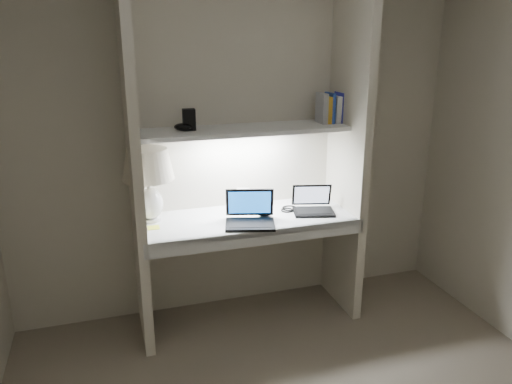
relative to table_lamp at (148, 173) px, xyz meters
name	(u,v)px	position (x,y,z in m)	size (l,w,h in m)	color
back_wall	(237,140)	(0.64, 0.16, 0.15)	(3.20, 0.01, 2.50)	beige
alcove_panel_left	(134,156)	(-0.09, -0.11, 0.15)	(0.06, 0.55, 2.50)	beige
alcove_panel_right	(349,141)	(1.37, -0.11, 0.15)	(0.06, 0.55, 2.50)	beige
desk	(248,219)	(0.64, -0.11, -0.35)	(1.40, 0.55, 0.04)	white
desk_apron	(260,238)	(0.64, -0.37, -0.38)	(1.46, 0.03, 0.10)	silver
shelf	(244,130)	(0.64, -0.02, 0.25)	(1.40, 0.36, 0.03)	silver
strip_light	(244,133)	(0.64, -0.02, 0.23)	(0.60, 0.04, 0.01)	white
table_lamp	(148,173)	(0.00, 0.00, 0.00)	(0.34, 0.34, 0.49)	white
laptop_main	(250,216)	(0.62, -0.23, -0.28)	(0.38, 0.35, 0.22)	black
laptop_netbook	(313,206)	(1.10, -0.14, -0.29)	(0.33, 0.30, 0.18)	black
speaker	(243,197)	(0.67, 0.11, -0.27)	(0.09, 0.06, 0.13)	silver
mouse	(265,214)	(0.75, -0.14, -0.32)	(0.09, 0.06, 0.03)	black
cable_coil	(290,208)	(0.97, -0.05, -0.33)	(0.11, 0.11, 0.01)	black
sticky_note	(154,228)	(0.00, -0.13, -0.33)	(0.08, 0.08, 0.00)	#EEF934
book_row	(332,108)	(1.29, 0.00, 0.36)	(0.20, 0.14, 0.21)	silver
shelf_box	(189,120)	(0.28, 0.01, 0.33)	(0.08, 0.06, 0.14)	black
shelf_gadget	(183,127)	(0.24, -0.01, 0.29)	(0.12, 0.08, 0.05)	black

